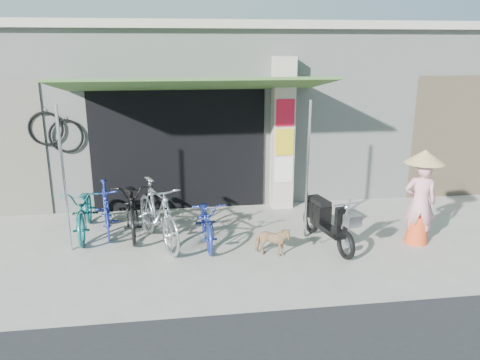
{
  "coord_description": "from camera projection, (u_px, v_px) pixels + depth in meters",
  "views": [
    {
      "loc": [
        -1.25,
        -6.53,
        3.17
      ],
      "look_at": [
        -0.2,
        1.0,
        1.0
      ],
      "focal_mm": 35.0,
      "sensor_mm": 36.0,
      "label": 1
    }
  ],
  "objects": [
    {
      "name": "ground",
      "position": [
        262.0,
        259.0,
        7.26
      ],
      "size": [
        80.0,
        80.0,
        0.0
      ],
      "primitive_type": "plane",
      "color": "#A8A498",
      "rests_on": "ground"
    },
    {
      "name": "bicycle_shop",
      "position": [
        225.0,
        103.0,
        11.6
      ],
      "size": [
        12.3,
        5.3,
        3.66
      ],
      "color": "#A8AEA6",
      "rests_on": "ground"
    },
    {
      "name": "shop_pillar",
      "position": [
        282.0,
        134.0,
        9.29
      ],
      "size": [
        0.42,
        0.44,
        3.0
      ],
      "color": "#BBAFA0",
      "rests_on": "ground"
    },
    {
      "name": "awning",
      "position": [
        194.0,
        87.0,
        7.99
      ],
      "size": [
        4.6,
        1.88,
        2.72
      ],
      "color": "#395D2A",
      "rests_on": "ground"
    },
    {
      "name": "neighbour_right",
      "position": [
        469.0,
        137.0,
        10.03
      ],
      "size": [
        2.6,
        0.06,
        2.6
      ],
      "primitive_type": "cube",
      "color": "brown",
      "rests_on": "ground"
    },
    {
      "name": "bike_teal",
      "position": [
        85.0,
        210.0,
        8.1
      ],
      "size": [
        0.71,
        1.73,
        0.89
      ],
      "primitive_type": "imported",
      "rotation": [
        0.0,
        0.0,
        0.07
      ],
      "color": "#156260",
      "rests_on": "ground"
    },
    {
      "name": "bike_blue",
      "position": [
        106.0,
        208.0,
        8.19
      ],
      "size": [
        0.66,
        1.54,
        0.9
      ],
      "primitive_type": "imported",
      "rotation": [
        0.0,
        0.0,
        0.17
      ],
      "color": "navy",
      "rests_on": "ground"
    },
    {
      "name": "bike_black",
      "position": [
        133.0,
        205.0,
        8.19
      ],
      "size": [
        0.85,
        1.94,
        0.99
      ],
      "primitive_type": "imported",
      "rotation": [
        0.0,
        0.0,
        0.11
      ],
      "color": "black",
      "rests_on": "ground"
    },
    {
      "name": "bike_silver",
      "position": [
        157.0,
        213.0,
        7.67
      ],
      "size": [
        1.15,
        1.88,
        1.09
      ],
      "primitive_type": "imported",
      "rotation": [
        0.0,
        0.0,
        0.38
      ],
      "color": "#B4B4B9",
      "rests_on": "ground"
    },
    {
      "name": "bike_navy",
      "position": [
        207.0,
        220.0,
        7.77
      ],
      "size": [
        0.58,
        1.54,
        0.8
      ],
      "primitive_type": "imported",
      "rotation": [
        0.0,
        0.0,
        0.03
      ],
      "color": "navy",
      "rests_on": "ground"
    },
    {
      "name": "street_dog",
      "position": [
        272.0,
        241.0,
        7.3
      ],
      "size": [
        0.64,
        0.45,
        0.49
      ],
      "primitive_type": "imported",
      "rotation": [
        0.0,
        0.0,
        1.22
      ],
      "color": "#9A6B51",
      "rests_on": "ground"
    },
    {
      "name": "moped",
      "position": [
        326.0,
        221.0,
        7.69
      ],
      "size": [
        0.56,
        1.58,
        0.91
      ],
      "rotation": [
        0.0,
        0.0,
        0.21
      ],
      "color": "black",
      "rests_on": "ground"
    },
    {
      "name": "nun",
      "position": [
        421.0,
        197.0,
        7.65
      ],
      "size": [
        0.64,
        0.64,
        1.59
      ],
      "rotation": [
        0.0,
        0.0,
        2.83
      ],
      "color": "pink",
      "rests_on": "ground"
    }
  ]
}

